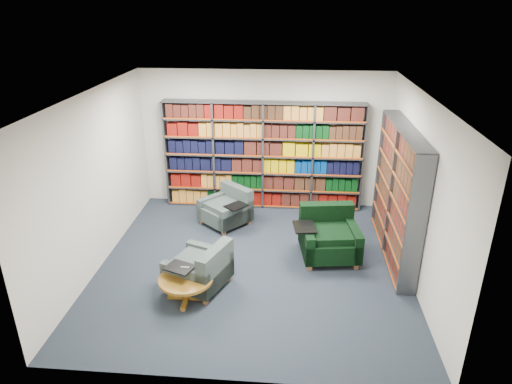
# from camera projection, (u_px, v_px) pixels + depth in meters

# --- Properties ---
(room_shell) EXTENTS (5.02, 5.02, 2.82)m
(room_shell) POSITION_uv_depth(u_px,v_px,m) (253.00, 186.00, 7.01)
(room_shell) COLOR #1E222F
(room_shell) RESTS_ON ground
(bookshelf_back) EXTENTS (4.00, 0.28, 2.20)m
(bookshelf_back) POSITION_uv_depth(u_px,v_px,m) (263.00, 156.00, 9.27)
(bookshelf_back) COLOR #47494F
(bookshelf_back) RESTS_ON ground
(bookshelf_right) EXTENTS (0.28, 2.50, 2.20)m
(bookshelf_right) POSITION_uv_depth(u_px,v_px,m) (398.00, 194.00, 7.50)
(bookshelf_right) COLOR #47494F
(bookshelf_right) RESTS_ON ground
(chair_teal_left) EXTENTS (1.11, 1.11, 0.71)m
(chair_teal_left) POSITION_uv_depth(u_px,v_px,m) (228.00, 209.00, 8.85)
(chair_teal_left) COLOR #062237
(chair_teal_left) RESTS_ON ground
(chair_green_right) EXTENTS (1.15, 1.04, 0.84)m
(chair_green_right) POSITION_uv_depth(u_px,v_px,m) (328.00, 237.00, 7.73)
(chair_green_right) COLOR black
(chair_green_right) RESTS_ON ground
(chair_teal_front) EXTENTS (1.04, 1.07, 0.73)m
(chair_teal_front) POSITION_uv_depth(u_px,v_px,m) (202.00, 271.00, 6.86)
(chair_teal_front) COLOR #062237
(chair_teal_front) RESTS_ON ground
(coffee_table) EXTENTS (0.79, 0.79, 0.56)m
(coffee_table) POSITION_uv_depth(u_px,v_px,m) (186.00, 282.00, 6.57)
(coffee_table) COLOR olive
(coffee_table) RESTS_ON ground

